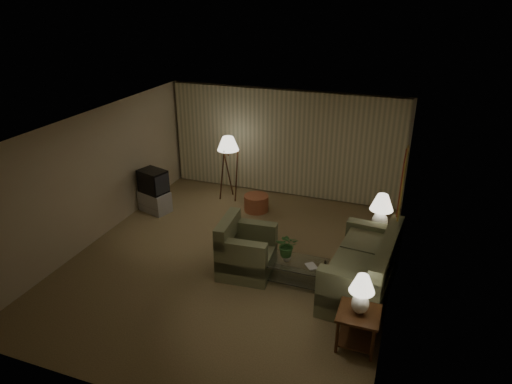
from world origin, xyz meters
TOP-DOWN VIEW (x-y plane):
  - ground at (0.00, 0.00)m, footprint 7.00×7.00m
  - room_shell at (0.02, 1.51)m, footprint 6.04×7.02m
  - sofa at (2.50, -0.20)m, footprint 2.19×1.38m
  - armchair at (0.43, -0.27)m, footprint 1.15×1.10m
  - side_table_near at (2.65, -1.55)m, footprint 0.61×0.61m
  - side_table_far at (2.65, 1.05)m, footprint 0.50×0.42m
  - table_lamp_near at (2.65, -1.55)m, footprint 0.37×0.37m
  - table_lamp_far at (2.65, 1.05)m, footprint 0.44×0.44m
  - coffee_table at (1.35, -0.30)m, footprint 1.15×0.63m
  - tv_cabinet at (-2.55, 1.37)m, footprint 0.97×0.85m
  - crt_tv at (-2.55, 1.37)m, footprint 0.88×0.80m
  - floor_lamp at (-1.16, 2.63)m, footprint 0.53×0.53m
  - ottoman at (-0.29, 2.22)m, footprint 0.74×0.74m
  - vase at (1.20, -0.30)m, footprint 0.21×0.21m
  - flowers at (1.20, -0.30)m, footprint 0.46×0.42m
  - book at (1.60, -0.40)m, footprint 0.28×0.29m

SIDE VIEW (x-z plane):
  - ground at x=0.00m, z-range 0.00..0.00m
  - ottoman at x=-0.29m, z-range 0.00..0.39m
  - tv_cabinet at x=-2.55m, z-range 0.00..0.50m
  - coffee_table at x=1.35m, z-range 0.07..0.49m
  - side_table_far at x=2.65m, z-range 0.10..0.70m
  - armchair at x=0.43m, z-range 0.00..0.84m
  - side_table_near at x=2.65m, z-range 0.12..0.72m
  - book at x=1.60m, z-range 0.41..0.43m
  - sofa at x=2.50m, z-range 0.00..0.89m
  - vase at x=1.20m, z-range 0.42..0.58m
  - crt_tv at x=-2.55m, z-range 0.50..1.04m
  - flowers at x=1.20m, z-range 0.58..1.02m
  - floor_lamp at x=-1.16m, z-range 0.04..1.66m
  - table_lamp_near at x=2.65m, z-range 0.66..1.29m
  - table_lamp_far at x=2.65m, z-range 0.67..1.43m
  - room_shell at x=0.02m, z-range 0.39..3.11m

